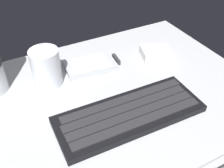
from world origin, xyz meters
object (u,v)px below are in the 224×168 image
at_px(juice_cup, 46,69).
at_px(charger_block, 155,53).
at_px(keyboard, 131,113).
at_px(handheld_device, 93,64).

height_order(juice_cup, charger_block, juice_cup).
distance_m(juice_cup, charger_block, 0.28).
relative_size(keyboard, juice_cup, 3.44).
bearing_deg(handheld_device, keyboard, -90.67).
distance_m(keyboard, juice_cup, 0.21).
relative_size(keyboard, handheld_device, 2.20).
bearing_deg(handheld_device, juice_cup, -174.39).
height_order(keyboard, juice_cup, juice_cup).
height_order(keyboard, charger_block, charger_block).
xyz_separation_m(keyboard, juice_cup, (-0.11, 0.18, 0.03)).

